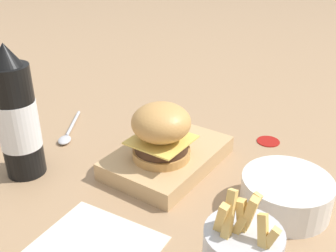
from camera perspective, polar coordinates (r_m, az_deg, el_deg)
name	(u,v)px	position (r m, az deg, el deg)	size (l,w,h in m)	color
ground_plane	(205,164)	(0.76, 5.36, -5.44)	(6.00, 6.00, 0.00)	#9E7A56
serving_board	(168,157)	(0.75, 0.00, -4.55)	(0.23, 0.16, 0.03)	tan
burger	(161,131)	(0.69, -0.99, -0.76)	(0.11, 0.11, 0.10)	tan
ketchup_bottle	(17,119)	(0.73, -21.04, 1.01)	(0.07, 0.07, 0.24)	black
side_bowl	(286,193)	(0.66, 16.74, -9.30)	(0.14, 0.14, 0.06)	silver
spoon	(68,134)	(0.88, -14.35, -1.11)	(0.14, 0.10, 0.01)	#B2B2B7
ketchup_puddle	(268,141)	(0.86, 14.35, -2.12)	(0.05, 0.05, 0.00)	#9E140F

